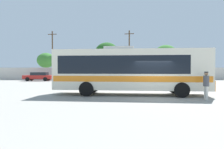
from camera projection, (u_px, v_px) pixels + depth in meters
ground_plane at (137, 86)px, 24.21m from camera, size 300.00×300.00×0.00m
perimeter_wall at (129, 74)px, 37.02m from camera, size 80.00×0.30×2.19m
coach_bus_cream_orange at (129, 69)px, 15.57m from camera, size 11.49×3.60×3.61m
attendant_by_bus_door at (206, 84)px, 13.10m from camera, size 0.39×0.39×1.78m
parked_car_leftmost_red at (39, 76)px, 33.76m from camera, size 4.59×2.07×1.41m
parked_car_second_red at (76, 76)px, 33.67m from camera, size 4.38×2.27×1.51m
utility_pole_near at (52, 54)px, 40.55m from camera, size 1.80×0.39×9.32m
utility_pole_far at (129, 54)px, 38.79m from camera, size 1.77×0.59×9.11m
roadside_tree_left at (46, 60)px, 41.12m from camera, size 3.48×3.48×5.13m
roadside_tree_midleft at (107, 53)px, 42.09m from camera, size 4.75×4.75×7.31m
roadside_tree_midright at (166, 55)px, 42.08m from camera, size 4.80×4.80×6.80m
roadside_tree_right at (194, 57)px, 43.13m from camera, size 3.58×3.58×5.97m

